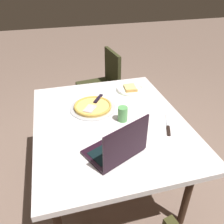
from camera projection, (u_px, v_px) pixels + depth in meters
name	position (u px, v px, depth m)	size (l,w,h in m)	color
ground_plane	(110.00, 188.00, 2.01)	(12.00, 12.00, 0.00)	#745D50
dining_table	(110.00, 128.00, 1.65)	(1.23, 1.03, 0.71)	silver
laptop	(117.00, 148.00, 1.30)	(0.33, 0.38, 0.25)	black
pizza_plate	(130.00, 89.00, 1.99)	(0.24, 0.24, 0.04)	white
pizza_tray	(93.00, 106.00, 1.75)	(0.35, 0.35, 0.03)	#A5A5A8
table_knife	(168.00, 127.00, 1.55)	(0.23, 0.12, 0.01)	silver
drink_cup	(123.00, 114.00, 1.59)	(0.07, 0.07, 0.11)	#569D54
chair_far	(103.00, 83.00, 2.59)	(0.45, 0.45, 0.85)	#2C2D17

